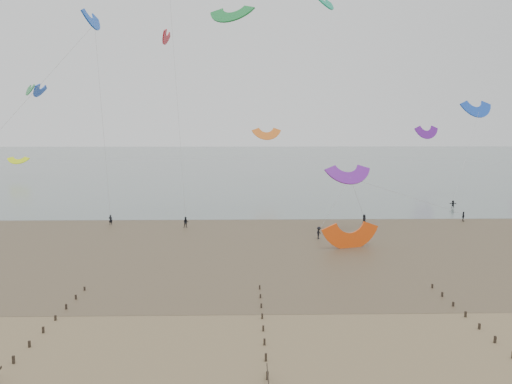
% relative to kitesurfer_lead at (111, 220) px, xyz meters
% --- Properties ---
extents(ground, '(500.00, 500.00, 0.00)m').
position_rel_kitesurfer_lead_xyz_m(ground, '(20.35, -45.89, -0.89)').
color(ground, brown).
rests_on(ground, ground).
extents(sea_and_shore, '(500.00, 665.00, 0.03)m').
position_rel_kitesurfer_lead_xyz_m(sea_and_shore, '(16.28, -11.49, -0.88)').
color(sea_and_shore, '#475654').
rests_on(sea_and_shore, ground).
extents(kitesurfer_lead, '(0.68, 0.48, 1.77)m').
position_rel_kitesurfer_lead_xyz_m(kitesurfer_lead, '(0.00, 0.00, 0.00)').
color(kitesurfer_lead, black).
rests_on(kitesurfer_lead, ground).
extents(kitesurfers, '(126.61, 28.43, 1.86)m').
position_rel_kitesurfer_lead_xyz_m(kitesurfers, '(41.77, 0.08, -0.01)').
color(kitesurfers, black).
rests_on(kitesurfers, ground).
extents(grounded_kite, '(8.39, 7.35, 3.90)m').
position_rel_kitesurfer_lead_xyz_m(grounded_kite, '(37.39, -16.66, -0.89)').
color(grounded_kite, '#F54D0F').
rests_on(grounded_kite, ground).
extents(kites_airborne, '(256.51, 109.42, 45.55)m').
position_rel_kitesurfer_lead_xyz_m(kites_airborne, '(16.25, 43.65, 21.19)').
color(kites_airborne, maroon).
rests_on(kites_airborne, ground).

